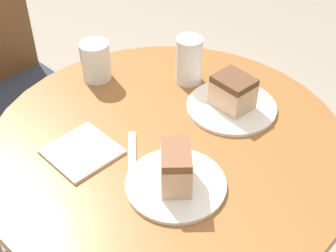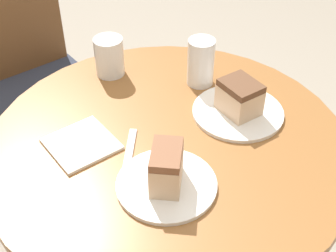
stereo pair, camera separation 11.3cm
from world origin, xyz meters
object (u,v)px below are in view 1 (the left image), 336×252
Objects in this scene: plate_near at (176,184)px; cake_slice_far at (233,92)px; plate_far at (231,107)px; glass_lemonade at (189,63)px; chair at (7,90)px; cake_slice_near at (176,167)px; glass_water at (96,63)px.

plate_near is 0.32m from cake_slice_far.
plate_far is 1.76× the size of glass_lemonade.
chair reaches higher than plate_far.
glass_lemonade reaches higher than plate_near.
chair reaches higher than cake_slice_near.
glass_lemonade is 0.27m from glass_water.
glass_lemonade is at bearing 43.23° from cake_slice_near.
chair is 0.79m from glass_lemonade.
glass_water is (0.11, 0.47, 0.05)m from plate_near.
plate_far is (0.30, 0.11, 0.00)m from plate_near.
glass_lemonade reaches higher than plate_far.
chair is 9.51× the size of cake_slice_far.
glass_lemonade is (0.30, 0.28, 0.05)m from plate_near.
plate_near is at bearing 63.43° from cake_slice_near.
cake_slice_near is 0.87× the size of glass_lemonade.
cake_slice_far is at bearing -90.89° from glass_lemonade.
glass_lemonade is at bearing 89.11° from plate_far.
glass_lemonade is (0.00, 0.17, 0.05)m from plate_far.
cake_slice_near is at bearing -116.57° from plate_near.
plate_far is 2.01× the size of cake_slice_near.
plate_near is 0.94× the size of plate_far.
cake_slice_far is 0.89× the size of glass_water.
cake_slice_near is at bearing -136.77° from glass_lemonade.
cake_slice_near is at bearing -94.82° from chair.
plate_near is 1.98× the size of glass_water.
plate_far is 0.18m from glass_lemonade.
cake_slice_near is at bearing -159.44° from cake_slice_far.
plate_near is at bearing -136.77° from glass_lemonade.
cake_slice_far is (0.30, 0.11, -0.00)m from cake_slice_near.
plate_near and plate_far have the same top height.
glass_water is at bearing 117.74° from plate_far.
cake_slice_far is 0.74× the size of glass_lemonade.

